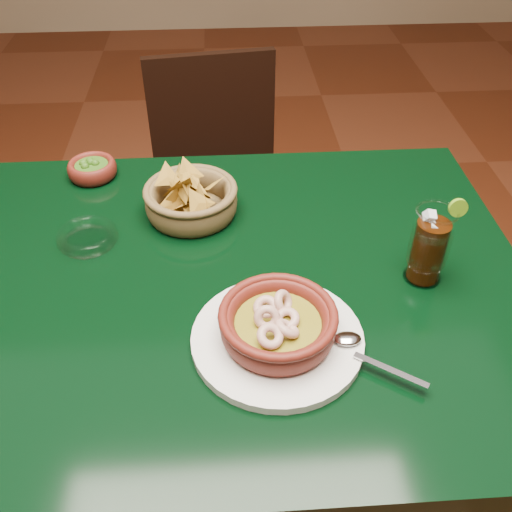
{
  "coord_description": "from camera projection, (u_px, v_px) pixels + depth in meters",
  "views": [
    {
      "loc": [
        0.09,
        -0.7,
        1.39
      ],
      "look_at": [
        0.14,
        -0.02,
        0.81
      ],
      "focal_mm": 40.0,
      "sensor_mm": 36.0,
      "label": 1
    }
  ],
  "objects": [
    {
      "name": "cola_drink",
      "position": [
        429.0,
        246.0,
        0.91
      ],
      "size": [
        0.13,
        0.13,
        0.15
      ],
      "color": "white",
      "rests_on": "dining_table"
    },
    {
      "name": "ground",
      "position": [
        200.0,
        500.0,
        1.43
      ],
      "size": [
        7.0,
        7.0,
        0.0
      ],
      "primitive_type": "plane",
      "color": "#471C0C",
      "rests_on": "ground"
    },
    {
      "name": "chip_basket",
      "position": [
        191.0,
        200.0,
        1.07
      ],
      "size": [
        0.21,
        0.21,
        0.11
      ],
      "color": "brown",
      "rests_on": "dining_table"
    },
    {
      "name": "shrimp_plate",
      "position": [
        278.0,
        328.0,
        0.82
      ],
      "size": [
        0.32,
        0.25,
        0.08
      ],
      "color": "silver",
      "rests_on": "dining_table"
    },
    {
      "name": "glass_ashtray",
      "position": [
        88.0,
        237.0,
        1.01
      ],
      "size": [
        0.12,
        0.12,
        0.03
      ],
      "color": "white",
      "rests_on": "dining_table"
    },
    {
      "name": "dining_chair",
      "position": [
        221.0,
        192.0,
        1.67
      ],
      "size": [
        0.43,
        0.43,
        0.82
      ],
      "color": "black",
      "rests_on": "ground"
    },
    {
      "name": "guacamole_ramekin",
      "position": [
        92.0,
        169.0,
        1.18
      ],
      "size": [
        0.12,
        0.12,
        0.04
      ],
      "color": "#51160F",
      "rests_on": "dining_table"
    },
    {
      "name": "dining_table",
      "position": [
        176.0,
        321.0,
        1.01
      ],
      "size": [
        1.2,
        0.8,
        0.75
      ],
      "color": "black",
      "rests_on": "ground"
    }
  ]
}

